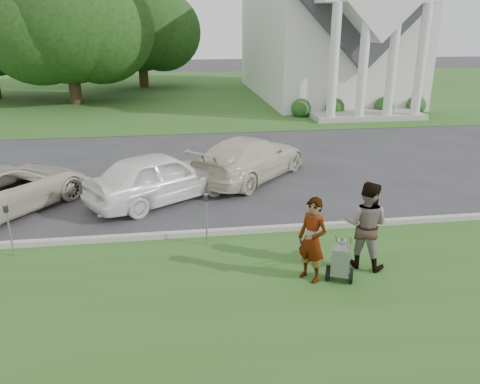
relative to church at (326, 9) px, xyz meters
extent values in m
plane|color=#333335|center=(-9.00, -23.11, -5.94)|extent=(120.00, 120.00, 0.00)
cube|color=#30561D|center=(-9.00, -26.11, -5.93)|extent=(80.00, 7.00, 0.01)
cube|color=#30561D|center=(-9.00, 3.89, -5.93)|extent=(80.00, 30.00, 0.01)
cube|color=#9E9E93|center=(-9.00, -22.56, -5.86)|extent=(80.00, 0.18, 0.15)
cube|color=white|center=(0.00, 0.89, -2.44)|extent=(9.00, 16.00, 7.00)
cube|color=#9E9E93|center=(0.00, -8.31, -5.79)|extent=(6.20, 2.60, 0.30)
cylinder|color=white|center=(-2.40, -9.31, -2.94)|extent=(0.50, 0.50, 6.00)
cylinder|color=white|center=(-0.80, -9.31, -2.94)|extent=(0.50, 0.50, 6.00)
cylinder|color=white|center=(0.80, -9.31, -2.94)|extent=(0.50, 0.50, 6.00)
cylinder|color=white|center=(2.40, -9.31, -2.94)|extent=(0.50, 0.50, 6.00)
sphere|color=#1E4C19|center=(-3.50, -7.41, -5.49)|extent=(1.10, 1.10, 1.10)
sphere|color=#1E4C19|center=(-1.50, -7.41, -5.49)|extent=(1.10, 1.10, 1.10)
sphere|color=#1E4C19|center=(1.50, -7.41, -5.49)|extent=(1.10, 1.10, 1.10)
sphere|color=#1E4C19|center=(3.50, -7.41, -5.49)|extent=(1.10, 1.10, 1.10)
cylinder|color=#332316|center=(-17.00, -1.11, -4.34)|extent=(0.76, 0.76, 3.20)
sphere|color=#153C12|center=(-17.00, -1.11, -0.43)|extent=(8.40, 8.40, 8.40)
sphere|color=#153C12|center=(-15.11, -0.81, -1.27)|extent=(6.89, 6.89, 6.89)
sphere|color=#153C12|center=(-18.68, -1.41, -1.06)|extent=(7.22, 7.22, 7.22)
sphere|color=#153C12|center=(-20.93, 2.19, -0.73)|extent=(7.54, 7.54, 7.54)
cylinder|color=#332316|center=(-13.00, 6.89, -4.44)|extent=(0.76, 0.76, 3.00)
sphere|color=#153C12|center=(-13.00, 6.89, -0.85)|extent=(7.60, 7.60, 7.60)
sphere|color=#153C12|center=(-11.29, 7.19, -1.61)|extent=(6.23, 6.23, 6.23)
sphere|color=#153C12|center=(-14.52, 6.59, -1.42)|extent=(6.54, 6.54, 6.54)
cylinder|color=black|center=(-7.69, -25.05, -5.78)|extent=(0.20, 0.33, 0.32)
cylinder|color=black|center=(-7.26, -25.25, -5.78)|extent=(0.20, 0.33, 0.32)
cylinder|color=#2D2D33|center=(-7.47, -25.15, -5.78)|extent=(0.51, 0.26, 0.04)
cube|color=gray|center=(-7.47, -25.15, -5.48)|extent=(0.44, 0.41, 0.59)
cone|color=gray|center=(-7.47, -25.15, -5.09)|extent=(0.24, 0.24, 0.17)
cylinder|color=#2D2D33|center=(-7.47, -25.15, -5.00)|extent=(0.04, 0.04, 0.06)
cylinder|color=gray|center=(-7.40, -24.62, -5.21)|extent=(0.35, 0.74, 0.57)
cylinder|color=gray|center=(-7.12, -24.74, -5.21)|extent=(0.35, 0.74, 0.57)
cylinder|color=gray|center=(-7.10, -24.32, -4.94)|extent=(0.33, 0.17, 0.03)
imported|color=#999999|center=(-8.05, -25.00, -5.04)|extent=(0.74, 0.78, 1.80)
imported|color=#999999|center=(-6.75, -24.60, -4.96)|extent=(1.20, 1.15, 1.95)
cylinder|color=gray|center=(-10.07, -23.09, -5.37)|extent=(0.04, 0.04, 1.14)
cube|color=#2D2D33|center=(-10.07, -23.09, -4.72)|extent=(0.10, 0.07, 0.17)
cylinder|color=gray|center=(-10.07, -23.09, -4.63)|extent=(0.09, 0.09, 0.03)
cylinder|color=gray|center=(-14.51, -23.05, -5.38)|extent=(0.04, 0.04, 1.11)
cube|color=#2D2D33|center=(-14.51, -23.05, -4.76)|extent=(0.09, 0.06, 0.17)
cylinder|color=gray|center=(-14.51, -23.05, -4.67)|extent=(0.08, 0.08, 0.03)
imported|color=beige|center=(-15.50, -20.04, -5.27)|extent=(4.66, 5.18, 1.34)
imported|color=white|center=(-11.21, -19.89, -5.18)|extent=(4.70, 3.90, 1.51)
imported|color=beige|center=(-8.21, -18.14, -5.22)|extent=(4.84, 5.03, 1.44)
camera|label=1|loc=(-10.72, -33.29, -0.86)|focal=35.00mm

